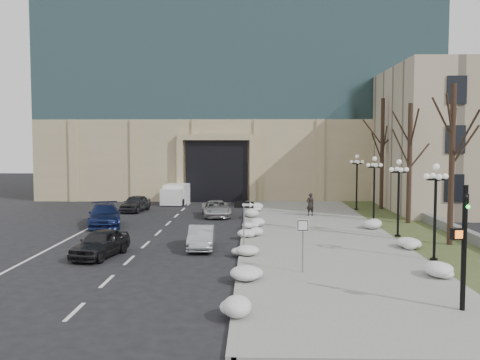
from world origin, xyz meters
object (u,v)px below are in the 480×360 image
object	(u,v)px
pedestrian	(310,204)
car_e	(135,203)
car_c	(104,215)
keep_sign	(303,234)
car_d	(216,209)
traffic_signal	(463,250)
car_b	(201,237)
lamppost_b	(399,187)
lamppost_a	(435,199)
lamppost_c	(374,180)
box_truck	(178,194)
one_way_sign	(247,211)
car_a	(100,243)
lamppost_d	(357,175)

from	to	relation	value
pedestrian	car_e	bearing A→B (deg)	-33.30
car_c	pedestrian	xyz separation A→B (m)	(14.67, 4.85, 0.24)
car_c	keep_sign	size ratio (longest dim) A/B	2.13
car_d	traffic_signal	xyz separation A→B (m)	(9.91, -23.42, 1.54)
car_b	lamppost_b	world-z (taller)	lamppost_b
pedestrian	lamppost_a	size ratio (longest dim) A/B	0.37
lamppost_c	car_c	bearing A→B (deg)	-172.96
traffic_signal	car_c	bearing A→B (deg)	121.98
car_b	lamppost_b	xyz separation A→B (m)	(11.55, 3.58, 2.44)
box_truck	car_b	bearing A→B (deg)	-73.88
car_c	car_e	xyz separation A→B (m)	(0.38, 7.94, -0.07)
one_way_sign	lamppost_a	size ratio (longest dim) A/B	0.58
car_b	box_truck	xyz separation A→B (m)	(-4.41, 21.90, 0.26)
car_a	car_b	xyz separation A→B (m)	(4.87, 2.18, -0.06)
lamppost_b	lamppost_c	xyz separation A→B (m)	(0.00, 6.50, 0.00)
car_e	lamppost_b	bearing A→B (deg)	-24.63
car_e	lamppost_d	bearing A→B (deg)	11.16
car_c	lamppost_d	size ratio (longest dim) A/B	1.10
lamppost_a	car_e	bearing A→B (deg)	135.05
pedestrian	lamppost_b	world-z (taller)	lamppost_b
car_b	pedestrian	bearing A→B (deg)	57.49
car_a	car_d	bearing A→B (deg)	84.63
lamppost_c	box_truck	bearing A→B (deg)	143.47
car_a	car_b	size ratio (longest dim) A/B	1.06
car_d	keep_sign	world-z (taller)	keep_sign
car_b	lamppost_a	world-z (taller)	lamppost_a
car_b	one_way_sign	size ratio (longest dim) A/B	1.38
lamppost_c	lamppost_d	bearing A→B (deg)	90.00
car_a	traffic_signal	bearing A→B (deg)	-17.60
box_truck	one_way_sign	world-z (taller)	one_way_sign
pedestrian	car_a	bearing A→B (deg)	29.58
keep_sign	lamppost_b	distance (m)	11.38
car_a	lamppost_a	size ratio (longest dim) A/B	0.86
box_truck	car_c	bearing A→B (deg)	-97.39
car_b	lamppost_d	size ratio (longest dim) A/B	0.81
lamppost_b	lamppost_d	xyz separation A→B (m)	(0.00, 13.00, 0.00)
one_way_sign	lamppost_d	bearing A→B (deg)	69.42
car_e	lamppost_c	xyz separation A→B (m)	(18.62, -5.59, 2.39)
box_truck	lamppost_a	world-z (taller)	lamppost_a
one_way_sign	lamppost_c	size ratio (longest dim) A/B	0.58
lamppost_a	lamppost_c	size ratio (longest dim) A/B	1.00
keep_sign	lamppost_c	bearing A→B (deg)	74.87
car_e	car_c	bearing A→B (deg)	-84.40
lamppost_b	traffic_signal	bearing A→B (deg)	-96.77
one_way_sign	car_e	bearing A→B (deg)	124.53
pedestrian	lamppost_b	distance (m)	10.20
pedestrian	one_way_sign	size ratio (longest dim) A/B	0.63
traffic_signal	lamppost_b	size ratio (longest dim) A/B	0.91
one_way_sign	lamppost_b	distance (m)	10.51
pedestrian	traffic_signal	xyz separation A→B (m)	(2.63, -23.33, 1.17)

